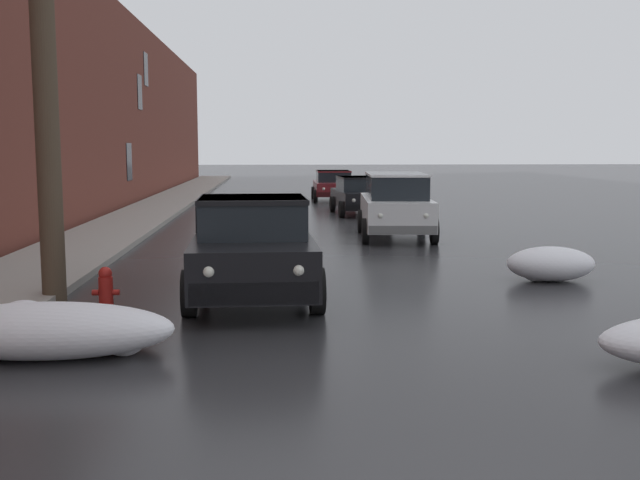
{
  "coord_description": "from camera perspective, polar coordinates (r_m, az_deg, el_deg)",
  "views": [
    {
      "loc": [
        -1.15,
        -4.05,
        2.58
      ],
      "look_at": [
        -0.39,
        8.41,
        1.0
      ],
      "focal_mm": 41.84,
      "sensor_mm": 36.0,
      "label": 1
    }
  ],
  "objects": [
    {
      "name": "sedan_black_parked_kerbside_mid",
      "position": [
        28.39,
        3.02,
        3.51
      ],
      "size": [
        2.08,
        4.19,
        1.42
      ],
      "color": "black",
      "rests_on": "ground"
    },
    {
      "name": "snow_bank_near_corner_left",
      "position": [
        9.72,
        -20.0,
        -6.56
      ],
      "size": [
        3.13,
        1.09,
        0.69
      ],
      "color": "white",
      "rests_on": "ground"
    },
    {
      "name": "bare_tree_second_along_sidewalk",
      "position": [
        13.02,
        -20.18,
        12.28
      ],
      "size": [
        2.42,
        2.35,
        7.32
      ],
      "color": "#4C3D2D",
      "rests_on": "ground"
    },
    {
      "name": "fire_hydrant",
      "position": [
        12.13,
        -16.06,
        -3.62
      ],
      "size": [
        0.42,
        0.22,
        0.71
      ],
      "color": "#B21E19",
      "rests_on": "ground"
    },
    {
      "name": "brick_townhouse_facade",
      "position": [
        23.06,
        -20.33,
        10.79
      ],
      "size": [
        0.63,
        80.0,
        8.39
      ],
      "color": "brown",
      "rests_on": "ground"
    },
    {
      "name": "suv_white_parked_kerbside_close",
      "position": [
        21.1,
        5.8,
        2.84
      ],
      "size": [
        2.24,
        4.49,
        1.82
      ],
      "color": "silver",
      "rests_on": "ground"
    },
    {
      "name": "snow_bank_along_left_kerb",
      "position": [
        14.97,
        17.09,
        -1.78
      ],
      "size": [
        1.69,
        1.1,
        0.66
      ],
      "color": "white",
      "rests_on": "ground"
    },
    {
      "name": "sedan_maroon_parked_far_down_block",
      "position": [
        35.45,
        1.03,
        4.25
      ],
      "size": [
        2.04,
        4.22,
        1.42
      ],
      "color": "maroon",
      "rests_on": "ground"
    },
    {
      "name": "left_sidewalk_slab",
      "position": [
        22.71,
        -15.73,
        0.59
      ],
      "size": [
        2.43,
        80.0,
        0.14
      ],
      "primitive_type": "cube",
      "color": "gray",
      "rests_on": "ground"
    },
    {
      "name": "pickup_truck_black_approaching_near_lane",
      "position": [
        12.81,
        -5.18,
        -0.43
      ],
      "size": [
        2.3,
        5.38,
        1.76
      ],
      "color": "black",
      "rests_on": "ground"
    },
    {
      "name": "snow_bank_along_right_kerb",
      "position": [
        10.15,
        -20.61,
        -6.55
      ],
      "size": [
        3.11,
        1.27,
        0.66
      ],
      "color": "white",
      "rests_on": "ground"
    }
  ]
}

